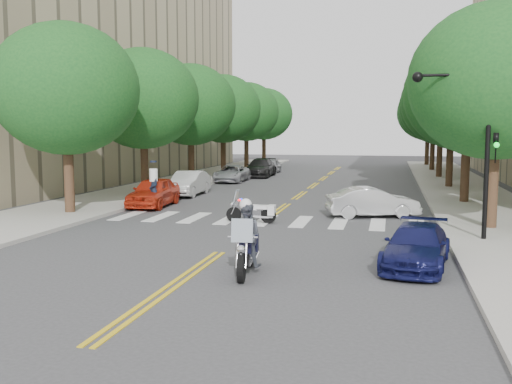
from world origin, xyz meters
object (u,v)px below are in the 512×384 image
(motorcycle_police, at_px, (246,240))
(convertible, at_px, (373,202))
(officer_standing, at_px, (154,190))
(motorcycle_parked, at_px, (255,211))
(sedan_blue, at_px, (416,246))

(motorcycle_police, bearing_deg, convertible, -112.80)
(officer_standing, height_order, convertible, officer_standing)
(motorcycle_parked, relative_size, officer_standing, 1.11)
(motorcycle_parked, relative_size, sedan_blue, 0.52)
(motorcycle_parked, distance_m, convertible, 5.34)
(officer_standing, bearing_deg, motorcycle_police, -10.82)
(convertible, relative_size, sedan_blue, 0.99)
(motorcycle_police, distance_m, officer_standing, 12.99)
(motorcycle_police, height_order, motorcycle_parked, motorcycle_police)
(motorcycle_police, height_order, sedan_blue, motorcycle_police)
(convertible, xyz_separation_m, sedan_blue, (1.47, -9.00, -0.07))
(officer_standing, distance_m, convertible, 10.23)
(motorcycle_parked, xyz_separation_m, convertible, (4.62, 2.67, 0.18))
(motorcycle_police, xyz_separation_m, officer_standing, (-7.28, 10.76, 0.05))
(motorcycle_police, relative_size, officer_standing, 1.31)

